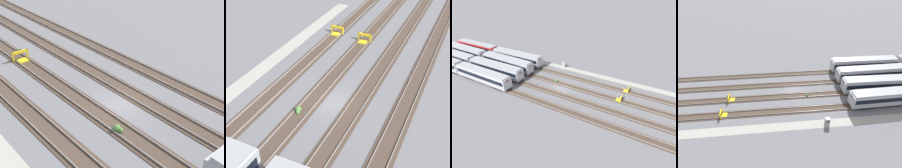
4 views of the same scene
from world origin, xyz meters
The scene contains 8 objects.
ground_plane centered at (0.00, 0.00, 0.00)m, with size 400.00×400.00×0.00m, color slate.
service_walkway centered at (0.00, -10.91, 0.00)m, with size 54.00×2.00×0.01m, color #9E9E93.
rail_track_nearest centered at (0.00, -6.82, 0.04)m, with size 90.00×2.23×0.21m.
rail_track_near_inner centered at (0.00, -2.27, 0.04)m, with size 90.00×2.24×0.21m.
rail_track_middle centered at (0.00, 2.27, 0.04)m, with size 90.00×2.24×0.21m.
rail_track_far_inner centered at (0.00, 6.82, 0.04)m, with size 90.00×2.23×0.21m.
bumper_stop_near_inner_track centered at (-14.40, -2.28, 0.51)m, with size 1.37×2.01×1.22m.
weed_clump centered at (2.85, -2.65, 0.24)m, with size 0.92×0.70×0.64m.
Camera 1 is at (17.62, -15.98, 15.73)m, focal length 50.00 mm.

